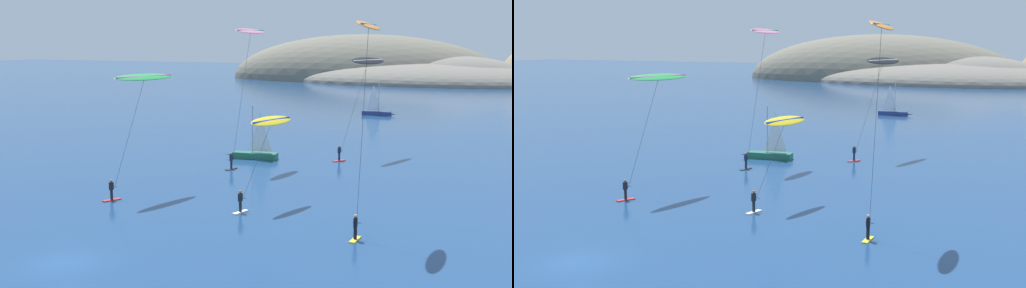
% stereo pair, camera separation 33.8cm
% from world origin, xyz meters
% --- Properties ---
extents(ground_plane, '(600.00, 600.00, 0.00)m').
position_xyz_m(ground_plane, '(0.00, 0.00, 0.00)').
color(ground_plane, navy).
extents(headland_island, '(129.04, 44.71, 30.56)m').
position_xyz_m(headland_island, '(-14.18, 171.78, 0.00)').
color(headland_island, '#84755B').
rests_on(headland_island, ground).
extents(sailboat_near, '(5.97, 2.03, 5.70)m').
position_xyz_m(sailboat_near, '(-4.61, 34.09, 0.64)').
color(sailboat_near, '#23664C').
rests_on(sailboat_near, ground).
extents(sailboat_far, '(5.89, 1.44, 5.70)m').
position_xyz_m(sailboat_far, '(-3.01, 79.67, 0.64)').
color(sailboat_far, navy).
rests_on(sailboat_far, ground).
extents(kitesurfer_pink, '(1.92, 7.01, 13.86)m').
position_xyz_m(kitesurfer_pink, '(-3.63, 31.31, 12.47)').
color(kitesurfer_pink, '#2D2D33').
rests_on(kitesurfer_pink, ground).
extents(kitesurfer_black, '(3.45, 9.02, 10.85)m').
position_xyz_m(kitesurfer_black, '(5.59, 41.47, 9.75)').
color(kitesurfer_black, red).
rests_on(kitesurfer_black, ground).
extents(kitesurfer_green, '(2.53, 7.85, 9.95)m').
position_xyz_m(kitesurfer_green, '(-6.01, 16.37, 8.99)').
color(kitesurfer_green, red).
rests_on(kitesurfer_green, ground).
extents(kitesurfer_orange, '(1.69, 5.38, 13.93)m').
position_xyz_m(kitesurfer_orange, '(13.66, 13.40, 12.33)').
color(kitesurfer_orange, yellow).
rests_on(kitesurfer_orange, ground).
extents(kitesurfer_yellow, '(2.29, 6.98, 6.85)m').
position_xyz_m(kitesurfer_yellow, '(4.95, 17.31, 5.90)').
color(kitesurfer_yellow, silver).
rests_on(kitesurfer_yellow, ground).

